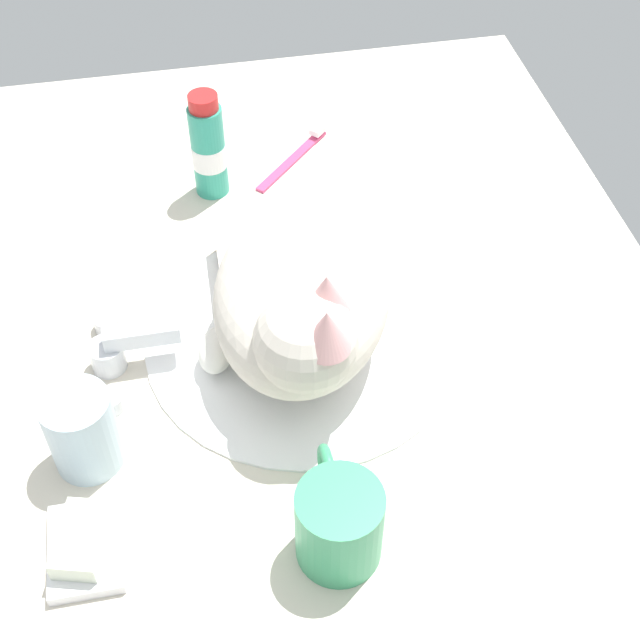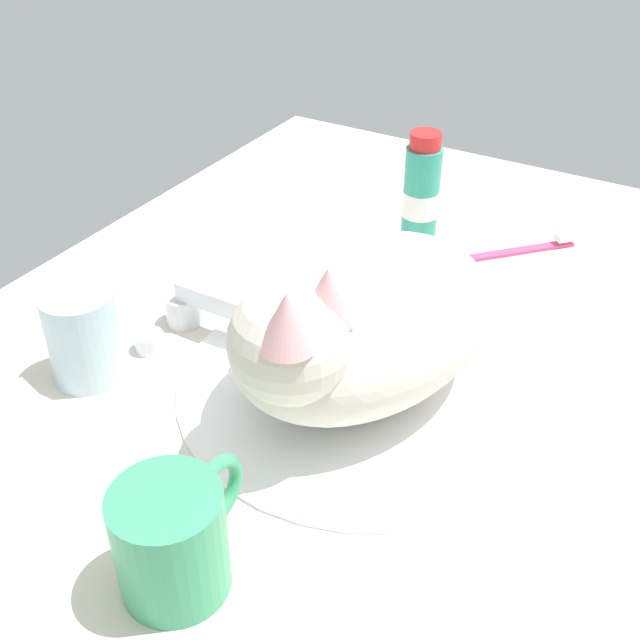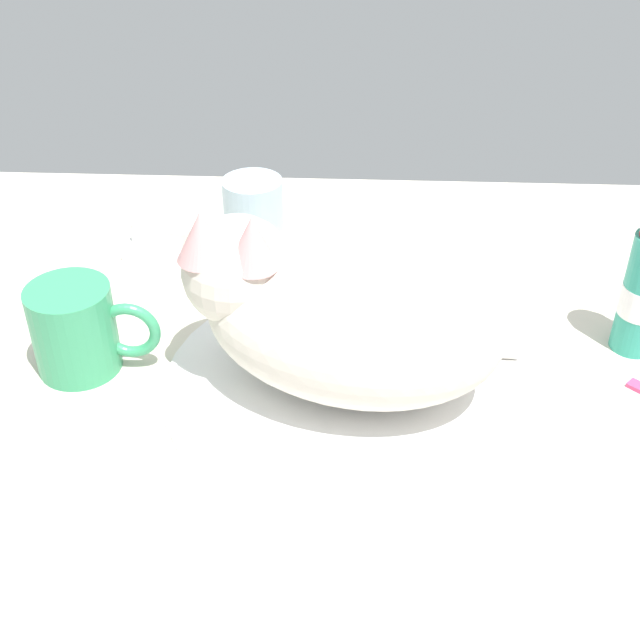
{
  "view_description": "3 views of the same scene",
  "coord_description": "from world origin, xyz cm",
  "px_view_note": "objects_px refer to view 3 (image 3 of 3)",
  "views": [
    {
      "loc": [
        -60.84,
        9.97,
        70.55
      ],
      "look_at": [
        -2.28,
        -1.34,
        5.04
      ],
      "focal_mm": 49.53,
      "sensor_mm": 36.0,
      "label": 1
    },
    {
      "loc": [
        -48.64,
        -23.91,
        45.2
      ],
      "look_at": [
        -2.0,
        3.36,
        7.42
      ],
      "focal_mm": 43.79,
      "sensor_mm": 36.0,
      "label": 2
    },
    {
      "loc": [
        0.24,
        -58.5,
        48.45
      ],
      "look_at": [
        -2.65,
        3.12,
        4.65
      ],
      "focal_mm": 47.54,
      "sensor_mm": 36.0,
      "label": 3
    }
  ],
  "objects_px": {
    "faucet": "(352,253)",
    "cat": "(334,310)",
    "coffee_mug": "(75,329)",
    "rinse_cup": "(252,217)",
    "soap_bar": "(165,230)"
  },
  "relations": [
    {
      "from": "faucet",
      "to": "rinse_cup",
      "type": "distance_m",
      "value": 0.12
    },
    {
      "from": "cat",
      "to": "coffee_mug",
      "type": "xyz_separation_m",
      "value": [
        -0.23,
        0.01,
        -0.03
      ]
    },
    {
      "from": "faucet",
      "to": "coffee_mug",
      "type": "height_order",
      "value": "coffee_mug"
    },
    {
      "from": "coffee_mug",
      "to": "soap_bar",
      "type": "xyz_separation_m",
      "value": [
        0.04,
        0.22,
        -0.02
      ]
    },
    {
      "from": "faucet",
      "to": "soap_bar",
      "type": "height_order",
      "value": "faucet"
    },
    {
      "from": "faucet",
      "to": "cat",
      "type": "bearing_deg",
      "value": -94.03
    },
    {
      "from": "cat",
      "to": "rinse_cup",
      "type": "height_order",
      "value": "cat"
    },
    {
      "from": "faucet",
      "to": "cat",
      "type": "relative_size",
      "value": 0.43
    },
    {
      "from": "cat",
      "to": "rinse_cup",
      "type": "distance_m",
      "value": 0.24
    },
    {
      "from": "coffee_mug",
      "to": "soap_bar",
      "type": "relative_size",
      "value": 1.71
    },
    {
      "from": "rinse_cup",
      "to": "coffee_mug",
      "type": "bearing_deg",
      "value": -122.52
    },
    {
      "from": "faucet",
      "to": "cat",
      "type": "height_order",
      "value": "cat"
    },
    {
      "from": "cat",
      "to": "rinse_cup",
      "type": "bearing_deg",
      "value": 113.77
    },
    {
      "from": "rinse_cup",
      "to": "soap_bar",
      "type": "xyz_separation_m",
      "value": [
        -0.1,
        0.01,
        -0.02
      ]
    },
    {
      "from": "cat",
      "to": "soap_bar",
      "type": "bearing_deg",
      "value": 130.94
    }
  ]
}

